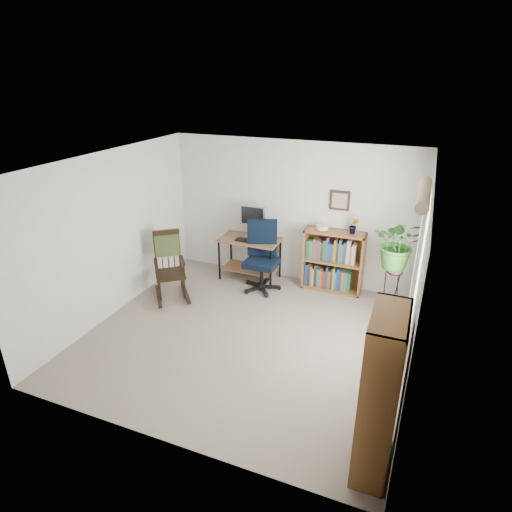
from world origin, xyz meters
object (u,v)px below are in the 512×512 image
at_px(office_chair, 262,257).
at_px(tall_bookshelf, 380,395).
at_px(desk, 250,259).
at_px(rocking_chair, 170,266).
at_px(low_bookshelf, 333,261).

bearing_deg(office_chair, tall_bookshelf, -71.53).
bearing_deg(desk, office_chair, -43.30).
xyz_separation_m(office_chair, rocking_chair, (-1.27, -0.78, -0.04)).
height_order(desk, office_chair, office_chair).
relative_size(rocking_chair, low_bookshelf, 1.07).
bearing_deg(tall_bookshelf, office_chair, 127.68).
distance_m(rocking_chair, tall_bookshelf, 4.06).
distance_m(low_bookshelf, tall_bookshelf, 3.51).
bearing_deg(rocking_chair, office_chair, -6.40).
bearing_deg(desk, low_bookshelf, 4.78).
relative_size(office_chair, tall_bookshelf, 0.73).
distance_m(rocking_chair, low_bookshelf, 2.65).
bearing_deg(office_chair, rocking_chair, -167.72).
distance_m(office_chair, low_bookshelf, 1.18).
relative_size(desk, office_chair, 0.88).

